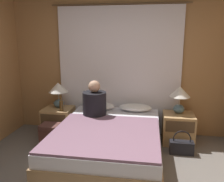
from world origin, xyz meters
The scene contains 14 objects.
wall_back centered at (0.00, 2.12, 1.25)m, with size 3.95×0.06×2.50m.
curtain_panel centered at (0.00, 2.05, 1.13)m, with size 2.35×0.03×2.26m.
bed centered at (0.00, 1.02, 0.24)m, with size 1.45×1.96×0.48m.
nightstand_left centered at (-1.03, 1.73, 0.25)m, with size 0.49×0.47×0.49m.
nightstand_right centered at (1.03, 1.73, 0.25)m, with size 0.49×0.47×0.49m.
lamp_left centered at (-1.03, 1.79, 0.79)m, with size 0.33×0.33×0.45m.
lamp_right centered at (1.03, 1.79, 0.79)m, with size 0.33×0.33×0.45m.
pillow_left centered at (-0.32, 1.82, 0.54)m, with size 0.56×0.29×0.12m.
pillow_right centered at (0.32, 1.82, 0.54)m, with size 0.56×0.29×0.12m.
blanket_on_bed centered at (0.00, 0.75, 0.50)m, with size 1.39×1.35×0.03m.
person_left_in_bed centered at (-0.30, 1.46, 0.71)m, with size 0.37×0.37×0.57m.
beer_bottle_on_left_stand centered at (-0.91, 1.60, 0.58)m, with size 0.07×0.07×0.23m.
backpack_on_floor centered at (-1.00, 1.28, 0.21)m, with size 0.29×0.27×0.36m.
handbag_on_floor centered at (1.05, 1.34, 0.11)m, with size 0.35×0.15×0.37m.
Camera 1 is at (0.55, -2.06, 1.71)m, focal length 38.00 mm.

